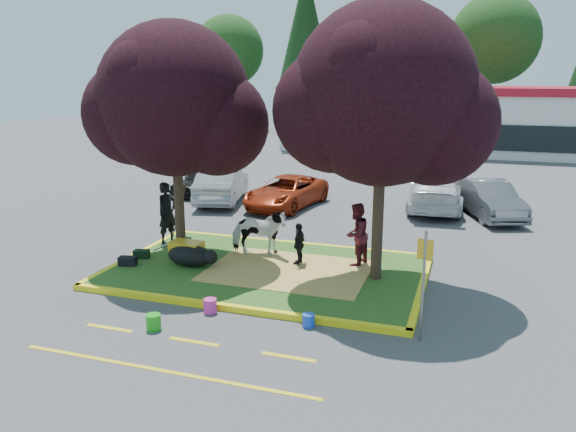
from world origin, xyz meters
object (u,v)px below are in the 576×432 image
(handler, at_px, (167,213))
(bucket_pink, at_px, (210,306))
(bucket_blue, at_px, (308,320))
(car_silver, at_px, (222,184))
(wheelbarrow, at_px, (187,248))
(sign_post, at_px, (424,275))
(bucket_green, at_px, (153,322))
(car_black, at_px, (203,181))
(calf, at_px, (190,256))
(cow, at_px, (259,232))

(handler, relative_size, bucket_pink, 5.91)
(bucket_blue, height_order, car_silver, car_silver)
(wheelbarrow, relative_size, sign_post, 0.70)
(sign_post, relative_size, bucket_green, 6.79)
(bucket_blue, distance_m, car_black, 14.39)
(bucket_green, bearing_deg, calf, 105.73)
(bucket_green, relative_size, bucket_blue, 1.20)
(cow, height_order, car_silver, cow)
(bucket_pink, xyz_separation_m, car_silver, (-4.55, 10.51, 0.57))
(calf, relative_size, bucket_blue, 4.65)
(calf, bearing_deg, sign_post, -13.75)
(wheelbarrow, bearing_deg, car_silver, 112.23)
(wheelbarrow, bearing_deg, cow, 41.46)
(handler, bearing_deg, sign_post, -98.57)
(bucket_green, bearing_deg, car_silver, 108.07)
(bucket_green, distance_m, bucket_blue, 3.27)
(bucket_pink, distance_m, car_silver, 11.47)
(bucket_pink, bearing_deg, car_silver, 113.43)
(handler, distance_m, bucket_green, 5.90)
(calf, height_order, bucket_green, calf)
(calf, relative_size, car_black, 0.38)
(wheelbarrow, xyz_separation_m, car_silver, (-2.61, 7.94, 0.17))
(cow, xyz_separation_m, handler, (-3.07, 0.22, 0.28))
(cow, height_order, bucket_blue, cow)
(wheelbarrow, distance_m, car_black, 10.02)
(bucket_green, height_order, car_black, car_black)
(bucket_green, relative_size, bucket_pink, 1.04)
(sign_post, xyz_separation_m, bucket_blue, (-2.32, -0.10, -1.25))
(bucket_green, relative_size, car_silver, 0.08)
(bucket_green, bearing_deg, sign_post, 13.20)
(handler, bearing_deg, car_silver, 27.93)
(cow, bearing_deg, bucket_pink, 171.04)
(cow, distance_m, car_black, 9.75)
(sign_post, distance_m, car_black, 15.78)
(car_black, relative_size, car_silver, 0.78)
(calf, xyz_separation_m, car_black, (-4.30, 9.34, 0.16))
(wheelbarrow, bearing_deg, bucket_blue, -27.06)
(calf, bearing_deg, car_black, 120.54)
(wheelbarrow, height_order, sign_post, sign_post)
(bucket_green, xyz_separation_m, car_silver, (-3.81, 11.67, 0.57))
(handler, height_order, car_black, handler)
(sign_post, distance_m, bucket_blue, 2.63)
(car_silver, bearing_deg, sign_post, 118.03)
(bucket_blue, bearing_deg, calf, 149.74)
(car_black, distance_m, car_silver, 1.91)
(handler, height_order, bucket_blue, handler)
(wheelbarrow, relative_size, bucket_green, 4.73)
(bucket_blue, xyz_separation_m, car_black, (-8.35, 11.71, 0.45))
(calf, xyz_separation_m, bucket_pink, (1.74, -2.36, -0.27))
(bucket_blue, bearing_deg, bucket_green, -159.22)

